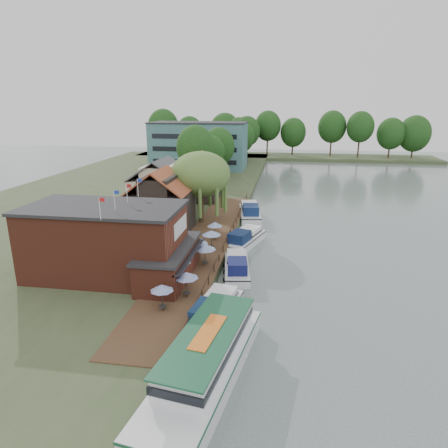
# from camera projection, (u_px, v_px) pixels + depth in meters

# --- Properties ---
(ground) EXTENTS (260.00, 260.00, 0.00)m
(ground) POSITION_uv_depth(u_px,v_px,m) (264.00, 290.00, 39.88)
(ground) COLOR #536060
(ground) RESTS_ON ground
(land_bank) EXTENTS (50.00, 140.00, 1.00)m
(land_bank) POSITION_uv_depth(u_px,v_px,m) (120.00, 197.00, 77.32)
(land_bank) COLOR #384728
(land_bank) RESTS_ON ground
(quay_deck) EXTENTS (6.00, 50.00, 0.10)m
(quay_deck) POSITION_uv_depth(u_px,v_px,m) (206.00, 243.00, 50.23)
(quay_deck) COLOR #47301E
(quay_deck) RESTS_ON land_bank
(quay_rail) EXTENTS (0.20, 49.00, 1.00)m
(quay_rail) POSITION_uv_depth(u_px,v_px,m) (228.00, 239.00, 50.17)
(quay_rail) COLOR black
(quay_rail) RESTS_ON land_bank
(pub) EXTENTS (20.00, 11.00, 7.30)m
(pub) POSITION_uv_depth(u_px,v_px,m) (124.00, 242.00, 39.69)
(pub) COLOR maroon
(pub) RESTS_ON land_bank
(hotel_block) EXTENTS (25.40, 12.40, 12.30)m
(hotel_block) POSITION_uv_depth(u_px,v_px,m) (199.00, 145.00, 107.30)
(hotel_block) COLOR #38666B
(hotel_block) RESTS_ON land_bank
(cottage_a) EXTENTS (8.60, 7.60, 8.50)m
(cottage_a) POSITION_uv_depth(u_px,v_px,m) (161.00, 201.00, 53.85)
(cottage_a) COLOR black
(cottage_a) RESTS_ON land_bank
(cottage_b) EXTENTS (9.60, 8.60, 8.50)m
(cottage_b) POSITION_uv_depth(u_px,v_px,m) (162.00, 186.00, 63.75)
(cottage_b) COLOR beige
(cottage_b) RESTS_ON land_bank
(cottage_c) EXTENTS (7.60, 7.60, 8.50)m
(cottage_c) POSITION_uv_depth(u_px,v_px,m) (198.00, 177.00, 71.67)
(cottage_c) COLOR black
(cottage_c) RESTS_ON land_bank
(willow) EXTENTS (8.60, 8.60, 10.43)m
(willow) POSITION_uv_depth(u_px,v_px,m) (201.00, 188.00, 57.62)
(willow) COLOR #476B2D
(willow) RESTS_ON land_bank
(umbrella_0) EXTENTS (1.97, 1.97, 2.38)m
(umbrella_0) POSITION_uv_depth(u_px,v_px,m) (162.00, 297.00, 33.32)
(umbrella_0) COLOR navy
(umbrella_0) RESTS_ON quay_deck
(umbrella_1) EXTENTS (2.24, 2.24, 2.38)m
(umbrella_1) POSITION_uv_depth(u_px,v_px,m) (186.00, 284.00, 35.73)
(umbrella_1) COLOR navy
(umbrella_1) RESTS_ON quay_deck
(umbrella_2) EXTENTS (2.05, 2.05, 2.38)m
(umbrella_2) POSITION_uv_depth(u_px,v_px,m) (181.00, 269.00, 39.15)
(umbrella_2) COLOR #1C419C
(umbrella_2) RESTS_ON quay_deck
(umbrella_3) EXTENTS (2.36, 2.36, 2.38)m
(umbrella_3) POSITION_uv_depth(u_px,v_px,m) (205.00, 255.00, 42.71)
(umbrella_3) COLOR navy
(umbrella_3) RESTS_ON quay_deck
(umbrella_4) EXTENTS (2.35, 2.35, 2.38)m
(umbrella_4) POSITION_uv_depth(u_px,v_px,m) (198.00, 249.00, 44.47)
(umbrella_4) COLOR navy
(umbrella_4) RESTS_ON quay_deck
(umbrella_5) EXTENTS (2.33, 2.33, 2.38)m
(umbrella_5) POSITION_uv_depth(u_px,v_px,m) (211.00, 240.00, 47.42)
(umbrella_5) COLOR #1B4C95
(umbrella_5) RESTS_ON quay_deck
(umbrella_6) EXTENTS (1.95, 1.95, 2.38)m
(umbrella_6) POSITION_uv_depth(u_px,v_px,m) (215.00, 231.00, 50.78)
(umbrella_6) COLOR navy
(umbrella_6) RESTS_ON quay_deck
(cruiser_0) EXTENTS (4.68, 10.12, 2.35)m
(cruiser_0) POSITION_uv_depth(u_px,v_px,m) (215.00, 308.00, 33.88)
(cruiser_0) COLOR silver
(cruiser_0) RESTS_ON ground
(cruiser_1) EXTENTS (4.33, 9.57, 2.21)m
(cruiser_1) POSITION_uv_depth(u_px,v_px,m) (237.00, 264.00, 43.34)
(cruiser_1) COLOR silver
(cruiser_1) RESTS_ON ground
(cruiser_2) EXTENTS (5.84, 10.13, 2.33)m
(cruiser_2) POSITION_uv_depth(u_px,v_px,m) (245.00, 237.00, 52.12)
(cruiser_2) COLOR white
(cruiser_2) RESTS_ON ground
(cruiser_3) EXTENTS (5.09, 11.06, 2.61)m
(cruiser_3) POSITION_uv_depth(u_px,v_px,m) (250.00, 210.00, 64.66)
(cruiser_3) COLOR white
(cruiser_3) RESTS_ON ground
(tour_boat) EXTENTS (6.60, 15.75, 3.34)m
(tour_boat) POSITION_uv_depth(u_px,v_px,m) (205.00, 359.00, 26.28)
(tour_boat) COLOR silver
(tour_boat) RESTS_ON ground
(swan) EXTENTS (0.44, 0.44, 0.44)m
(swan) POSITION_uv_depth(u_px,v_px,m) (244.00, 355.00, 29.06)
(swan) COLOR white
(swan) RESTS_ON ground
(bank_tree_0) EXTENTS (7.50, 7.50, 12.95)m
(bank_tree_0) POSITION_uv_depth(u_px,v_px,m) (196.00, 158.00, 79.03)
(bank_tree_0) COLOR #143811
(bank_tree_0) RESTS_ON land_bank
(bank_tree_1) EXTENTS (6.18, 6.18, 10.22)m
(bank_tree_1) POSITION_uv_depth(u_px,v_px,m) (211.00, 159.00, 89.03)
(bank_tree_1) COLOR #143811
(bank_tree_1) RESTS_ON land_bank
(bank_tree_2) EXTENTS (7.73, 7.73, 11.68)m
(bank_tree_2) POSITION_uv_depth(u_px,v_px,m) (218.00, 152.00, 94.05)
(bank_tree_2) COLOR #143811
(bank_tree_2) RESTS_ON land_bank
(bank_tree_3) EXTENTS (6.26, 6.26, 11.88)m
(bank_tree_3) POSITION_uv_depth(u_px,v_px,m) (238.00, 144.00, 112.92)
(bank_tree_3) COLOR #143811
(bank_tree_3) RESTS_ON land_bank
(bank_tree_4) EXTENTS (8.05, 8.05, 11.97)m
(bank_tree_4) POSITION_uv_depth(u_px,v_px,m) (241.00, 142.00, 119.40)
(bank_tree_4) COLOR #143811
(bank_tree_4) RESTS_ON land_bank
(bank_tree_5) EXTENTS (8.37, 8.37, 13.20)m
(bank_tree_5) POSITION_uv_depth(u_px,v_px,m) (247.00, 137.00, 128.79)
(bank_tree_5) COLOR #143811
(bank_tree_5) RESTS_ON land_bank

